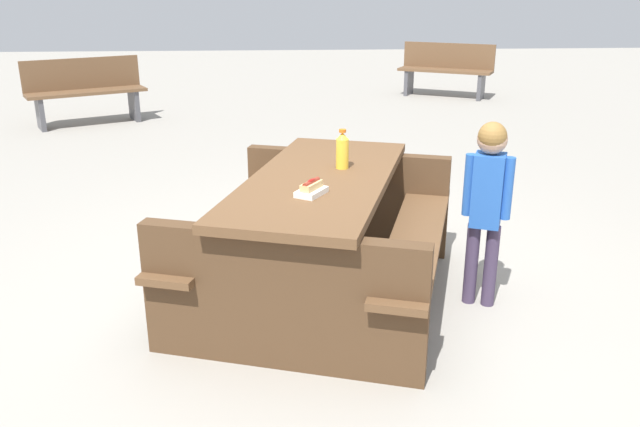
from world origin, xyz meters
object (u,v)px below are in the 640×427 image
Objects in this scene: picnic_table at (320,226)px; child_in_coat at (488,191)px; soda_bottle at (342,150)px; park_bench_far at (446,69)px; park_bench_mid at (85,90)px; hotdog_tray at (311,189)px.

child_in_coat reaches higher than picnic_table.
park_bench_far is at bearing 160.93° from soda_bottle.
soda_bottle is 0.86m from child_in_coat.
picnic_table is 0.97m from child_in_coat.
soda_bottle is at bearing -112.32° from child_in_coat.
park_bench_mid is 5.60m from park_bench_far.
soda_bottle is at bearing 29.63° from park_bench_mid.
soda_bottle reaches higher than park_bench_mid.
park_bench_far is at bearing 109.31° from park_bench_mid.
picnic_table is at bearing -19.69° from park_bench_far.
park_bench_mid reaches higher than picnic_table.
child_in_coat is at bearing 67.68° from soda_bottle.
child_in_coat reaches higher than soda_bottle.
soda_bottle reaches higher than hotdog_tray.
picnic_table is 10.13× the size of hotdog_tray.
child_in_coat is (0.32, 0.78, -0.16)m from soda_bottle.
picnic_table is at bearing 27.68° from park_bench_mid.
hotdog_tray is 0.14× the size of park_bench_far.
picnic_table is 0.48m from hotdog_tray.
child_in_coat is at bearing 99.98° from hotdog_tray.
soda_bottle is 0.54m from hotdog_tray.
soda_bottle is 7.34m from park_bench_far.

